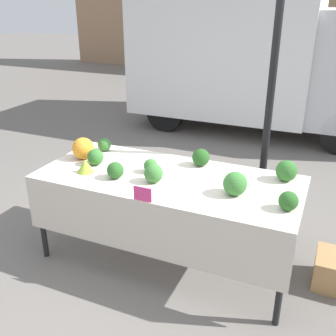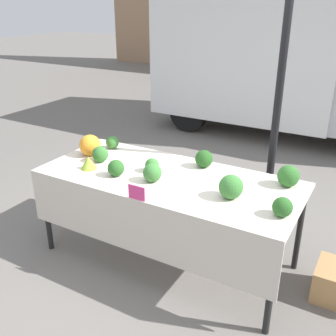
{
  "view_description": "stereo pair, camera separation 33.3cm",
  "coord_description": "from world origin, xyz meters",
  "views": [
    {
      "loc": [
        1.22,
        -2.8,
        2.24
      ],
      "look_at": [
        0.0,
        0.0,
        0.92
      ],
      "focal_mm": 42.0,
      "sensor_mm": 36.0,
      "label": 1
    },
    {
      "loc": [
        1.52,
        -2.66,
        2.24
      ],
      "look_at": [
        0.0,
        0.0,
        0.92
      ],
      "focal_mm": 42.0,
      "sensor_mm": 36.0,
      "label": 2
    }
  ],
  "objects": [
    {
      "name": "broccoli_head_4",
      "position": [
        1.02,
        -0.18,
        0.91
      ],
      "size": [
        0.14,
        0.14,
        0.14
      ],
      "color": "#285B23",
      "rests_on": "market_table"
    },
    {
      "name": "tent_pole",
      "position": [
        0.67,
        0.79,
        1.16
      ],
      "size": [
        0.07,
        0.07,
        2.31
      ],
      "color": "black",
      "rests_on": "ground_plane"
    },
    {
      "name": "romanesco_head",
      "position": [
        -0.7,
        -0.2,
        0.9
      ],
      "size": [
        0.15,
        0.15,
        0.12
      ],
      "color": "#93B238",
      "rests_on": "market_table"
    },
    {
      "name": "broccoli_head_8",
      "position": [
        -0.83,
        0.32,
        0.9
      ],
      "size": [
        0.13,
        0.13,
        0.13
      ],
      "color": "#336B2D",
      "rests_on": "market_table"
    },
    {
      "name": "market_table",
      "position": [
        0.0,
        -0.07,
        0.75
      ],
      "size": [
        2.25,
        0.98,
        0.84
      ],
      "color": "beige",
      "rests_on": "ground_plane"
    },
    {
      "name": "broccoli_head_0",
      "position": [
        -0.4,
        -0.21,
        0.91
      ],
      "size": [
        0.14,
        0.14,
        0.14
      ],
      "color": "#285B23",
      "rests_on": "market_table"
    },
    {
      "name": "broccoli_head_6",
      "position": [
        -0.07,
        -0.15,
        0.92
      ],
      "size": [
        0.16,
        0.16,
        0.16
      ],
      "color": "#387533",
      "rests_on": "market_table"
    },
    {
      "name": "broccoli_head_5",
      "position": [
        -0.18,
        0.02,
        0.9
      ],
      "size": [
        0.12,
        0.12,
        0.12
      ],
      "color": "#387533",
      "rests_on": "market_table"
    },
    {
      "name": "ground_plane",
      "position": [
        0.0,
        0.0,
        0.0
      ],
      "size": [
        40.0,
        40.0,
        0.0
      ],
      "primitive_type": "plane",
      "color": "slate"
    },
    {
      "name": "broccoli_head_2",
      "position": [
        0.93,
        0.32,
        0.93
      ],
      "size": [
        0.18,
        0.18,
        0.18
      ],
      "color": "#2D6628",
      "rests_on": "market_table"
    },
    {
      "name": "broccoli_head_1",
      "position": [
        0.18,
        0.34,
        0.92
      ],
      "size": [
        0.16,
        0.16,
        0.16
      ],
      "color": "#23511E",
      "rests_on": "market_table"
    },
    {
      "name": "broccoli_head_3",
      "position": [
        0.61,
        -0.1,
        0.93
      ],
      "size": [
        0.19,
        0.19,
        0.19
      ],
      "color": "#387533",
      "rests_on": "market_table"
    },
    {
      "name": "broccoli_head_7",
      "position": [
        -0.71,
        -0.02,
        0.91
      ],
      "size": [
        0.15,
        0.15,
        0.15
      ],
      "color": "#336B2D",
      "rests_on": "market_table"
    },
    {
      "name": "parked_truck",
      "position": [
        -0.19,
        4.43,
        1.44
      ],
      "size": [
        4.58,
        2.14,
        2.78
      ],
      "color": "white",
      "rests_on": "ground_plane"
    },
    {
      "name": "orange_cauliflower",
      "position": [
        -0.9,
        0.06,
        0.94
      ],
      "size": [
        0.21,
        0.21,
        0.21
      ],
      "color": "orange",
      "rests_on": "market_table"
    },
    {
      "name": "price_sign",
      "position": [
        0.0,
        -0.48,
        0.89
      ],
      "size": [
        0.15,
        0.01,
        0.11
      ],
      "color": "#E53D84",
      "rests_on": "market_table"
    }
  ]
}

